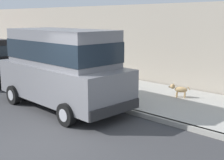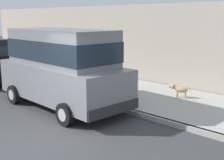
% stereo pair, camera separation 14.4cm
% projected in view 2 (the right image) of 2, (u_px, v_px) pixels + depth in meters
% --- Properties ---
extents(ground_plane, '(80.00, 80.00, 0.00)m').
position_uv_depth(ground_plane, '(36.00, 143.00, 7.06)').
color(ground_plane, '#38383A').
extents(curb, '(0.16, 64.00, 0.14)m').
position_uv_depth(curb, '(127.00, 110.00, 9.28)').
color(curb, gray).
rests_on(curb, ground).
extents(sidewalk, '(3.60, 64.00, 0.14)m').
position_uv_depth(sidewalk, '(161.00, 99.00, 10.54)').
color(sidewalk, '#A8A59E').
rests_on(sidewalk, ground).
extents(car_grey_van, '(2.24, 4.95, 2.52)m').
position_uv_depth(car_grey_van, '(62.00, 65.00, 9.60)').
color(car_grey_van, slate).
rests_on(car_grey_van, ground).
extents(dog_tan, '(0.39, 0.71, 0.49)m').
position_uv_depth(dog_tan, '(179.00, 89.00, 10.46)').
color(dog_tan, tan).
rests_on(dog_tan, sidewalk).
extents(fire_hydrant, '(0.34, 0.24, 0.72)m').
position_uv_depth(fire_hydrant, '(88.00, 84.00, 11.09)').
color(fire_hydrant, gold).
rests_on(fire_hydrant, sidewalk).
extents(building_facade, '(0.50, 20.00, 3.43)m').
position_uv_depth(building_facade, '(98.00, 41.00, 15.43)').
color(building_facade, '#9E9384').
rests_on(building_facade, ground).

